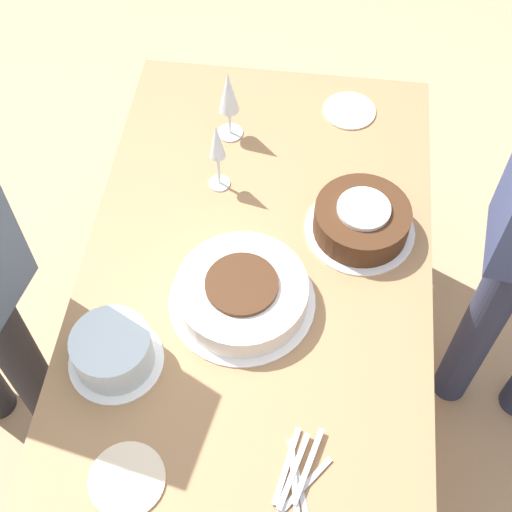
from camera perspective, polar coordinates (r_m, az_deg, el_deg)
The scene contains 10 objects.
ground_plane at distance 2.42m, azimuth 0.00°, elevation -10.66°, with size 12.00×12.00×0.00m, color tan.
dining_table at distance 1.86m, azimuth 0.00°, elevation -2.88°, with size 1.44×0.87×0.74m.
cake_center_white at distance 1.68m, azimuth -1.13°, elevation -3.01°, with size 0.35×0.35×0.08m.
cake_front_chocolate at distance 1.81m, azimuth 8.44°, elevation 2.84°, with size 0.28×0.28×0.10m.
cake_back_decorated at distance 1.62m, azimuth -11.37°, elevation -7.48°, with size 0.22×0.22×0.10m.
wine_glass_near at distance 1.95m, azimuth -2.21°, elevation 12.77°, with size 0.07×0.07×0.22m.
wine_glass_far at distance 1.81m, azimuth -3.13°, elevation 8.83°, with size 0.06×0.06×0.22m.
dessert_plate_left at distance 1.56m, azimuth -10.29°, elevation -17.18°, with size 0.16×0.16×0.01m.
dessert_plate_right at distance 2.13m, azimuth 7.47°, elevation 11.45°, with size 0.15×0.15×0.01m.
fork_pile at distance 1.53m, azimuth 3.33°, elevation -17.17°, with size 0.21×0.12×0.02m.
Camera 1 is at (-0.96, -0.12, 2.21)m, focal length 50.00 mm.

